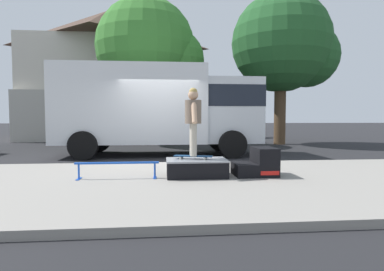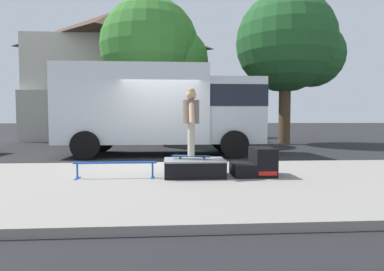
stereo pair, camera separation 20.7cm
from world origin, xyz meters
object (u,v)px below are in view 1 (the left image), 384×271
object	(u,v)px
skate_box	(197,167)
box_truck	(160,106)
street_tree_main	(286,46)
skateboard	(193,156)
grind_rail	(117,166)
street_tree_neighbour	(151,51)
kicker_ramp	(258,164)
skater_kid	(193,116)

from	to	relation	value
skate_box	box_truck	distance (m)	5.07
street_tree_main	skateboard	bearing A→B (deg)	-121.82
grind_rail	street_tree_neighbour	bearing A→B (deg)	87.83
skateboard	grind_rail	bearing A→B (deg)	-174.90
kicker_ramp	box_truck	xyz separation A→B (m)	(-2.04, 4.81, 1.34)
skater_kid	street_tree_neighbour	xyz separation A→B (m)	(-1.14, 9.30, 3.23)
grind_rail	street_tree_main	distance (m)	12.12
skateboard	street_tree_neighbour	bearing A→B (deg)	97.01
street_tree_main	street_tree_neighbour	distance (m)	6.60
skateboard	street_tree_neighbour	xyz separation A→B (m)	(-1.14, 9.30, 4.05)
skater_kid	street_tree_main	xyz separation A→B (m)	(5.43, 8.75, 3.47)
skateboard	box_truck	bearing A→B (deg)	98.30
skater_kid	box_truck	xyz separation A→B (m)	(-0.70, 4.77, 0.36)
skateboard	street_tree_neighbour	world-z (taller)	street_tree_neighbour
skater_kid	grind_rail	bearing A→B (deg)	-174.90
street_tree_neighbour	grind_rail	bearing A→B (deg)	-92.17
grind_rail	skate_box	bearing A→B (deg)	3.43
skate_box	street_tree_neighbour	xyz separation A→B (m)	(-1.21, 9.35, 4.26)
street_tree_main	grind_rail	bearing A→B (deg)	-127.96
street_tree_main	kicker_ramp	bearing A→B (deg)	-114.95
grind_rail	skateboard	bearing A→B (deg)	5.10
grind_rail	skateboard	size ratio (longest dim) A/B	2.01
kicker_ramp	grind_rail	size ratio (longest dim) A/B	0.52
grind_rail	street_tree_main	xyz separation A→B (m)	(6.93, 8.89, 4.44)
skater_kid	skate_box	bearing A→B (deg)	-31.81
grind_rail	street_tree_main	size ratio (longest dim) A/B	0.22
skate_box	skateboard	world-z (taller)	skateboard
box_truck	street_tree_main	bearing A→B (deg)	33.01
skateboard	street_tree_main	bearing A→B (deg)	58.18
street_tree_neighbour	box_truck	bearing A→B (deg)	-84.36
grind_rail	street_tree_neighbour	distance (m)	10.34
grind_rail	street_tree_neighbour	size ratio (longest dim) A/B	0.23
skateboard	skate_box	bearing A→B (deg)	-31.81
skate_box	kicker_ramp	distance (m)	1.28
kicker_ramp	street_tree_neighbour	size ratio (longest dim) A/B	0.12
skateboard	skater_kid	bearing A→B (deg)	0.00
skateboard	skater_kid	distance (m)	0.82
skate_box	skater_kid	world-z (taller)	skater_kid
skater_kid	street_tree_main	size ratio (longest dim) A/B	0.19
skateboard	box_truck	distance (m)	4.96
box_truck	skater_kid	bearing A→B (deg)	-81.70
skateboard	skater_kid	xyz separation A→B (m)	(0.00, 0.00, 0.82)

